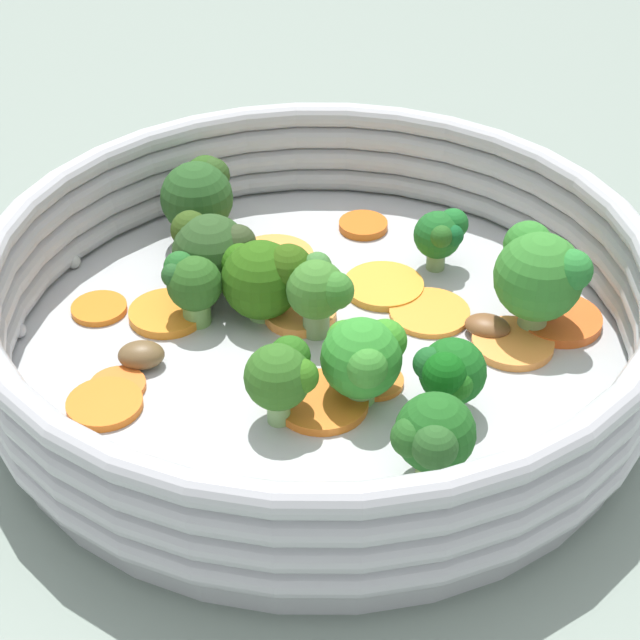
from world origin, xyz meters
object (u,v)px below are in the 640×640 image
at_px(carrot_slice_9, 275,517).
at_px(broccoli_floret_4, 363,357).
at_px(broccoli_floret_9, 213,250).
at_px(broccoli_floret_0, 450,373).
at_px(carrot_slice_0, 322,402).
at_px(carrot_slice_3, 300,313).
at_px(broccoli_floret_10, 319,290).
at_px(broccoli_floret_6, 200,192).
at_px(broccoli_floret_2, 441,234).
at_px(carrot_slice_1, 99,308).
at_px(carrot_slice_11, 429,313).
at_px(broccoli_floret_3, 433,437).
at_px(carrot_slice_4, 384,286).
at_px(broccoli_floret_7, 264,277).
at_px(carrot_slice_12, 118,386).
at_px(carrot_slice_7, 363,225).
at_px(carrot_slice_13, 375,381).
at_px(carrot_slice_8, 105,404).
at_px(mushroom_piece_1, 141,355).
at_px(carrot_slice_10, 167,313).
at_px(carrot_slice_2, 274,258).
at_px(carrot_slice_6, 559,319).
at_px(skillet, 320,353).
at_px(broccoli_floret_1, 539,274).
at_px(broccoli_floret_8, 282,375).
at_px(carrot_slice_5, 513,343).
at_px(mushroom_piece_0, 487,326).
at_px(broccoli_floret_5, 191,284).

xyz_separation_m(carrot_slice_9, broccoli_floret_4, (-0.09, -0.00, 0.02)).
bearing_deg(broccoli_floret_9, broccoli_floret_0, 76.61).
distance_m(carrot_slice_0, carrot_slice_3, 0.08).
bearing_deg(broccoli_floret_10, broccoli_floret_6, -115.14).
bearing_deg(broccoli_floret_2, carrot_slice_1, -48.90).
xyz_separation_m(carrot_slice_11, broccoli_floret_3, (0.12, 0.05, 0.03)).
height_order(carrot_slice_4, broccoli_floret_7, broccoli_floret_7).
distance_m(carrot_slice_12, broccoli_floret_7, 0.10).
xyz_separation_m(carrot_slice_3, carrot_slice_7, (-0.10, -0.01, -0.00)).
distance_m(carrot_slice_4, carrot_slice_13, 0.09).
bearing_deg(broccoli_floret_7, carrot_slice_3, 114.29).
bearing_deg(broccoli_floret_7, broccoli_floret_6, -124.46).
height_order(carrot_slice_8, broccoli_floret_3, broccoli_floret_3).
height_order(carrot_slice_13, broccoli_floret_9, broccoli_floret_9).
distance_m(carrot_slice_9, broccoli_floret_2, 0.22).
relative_size(carrot_slice_7, carrot_slice_12, 1.06).
relative_size(broccoli_floret_6, mushroom_piece_1, 2.18).
relative_size(carrot_slice_10, mushroom_piece_1, 1.75).
distance_m(carrot_slice_4, broccoli_floret_3, 0.16).
xyz_separation_m(carrot_slice_1, carrot_slice_2, (-0.09, 0.06, 0.00)).
height_order(carrot_slice_6, mushroom_piece_1, mushroom_piece_1).
relative_size(skillet, carrot_slice_4, 7.31).
xyz_separation_m(carrot_slice_9, broccoli_floret_1, (-0.19, 0.05, 0.03)).
bearing_deg(carrot_slice_1, broccoli_floret_6, 174.76).
bearing_deg(broccoli_floret_0, carrot_slice_3, -109.52).
height_order(carrot_slice_10, broccoli_floret_9, broccoli_floret_9).
bearing_deg(broccoli_floret_8, carrot_slice_7, -165.72).
height_order(broccoli_floret_4, broccoli_floret_8, broccoli_floret_4).
distance_m(carrot_slice_1, carrot_slice_10, 0.04).
height_order(carrot_slice_13, broccoli_floret_0, broccoli_floret_0).
relative_size(carrot_slice_8, mushroom_piece_1, 1.56).
height_order(carrot_slice_0, carrot_slice_13, carrot_slice_0).
height_order(carrot_slice_3, broccoli_floret_1, broccoli_floret_1).
xyz_separation_m(carrot_slice_8, broccoli_floret_8, (-0.04, 0.08, 0.03)).
bearing_deg(carrot_slice_1, carrot_slice_2, 146.41).
height_order(carrot_slice_5, carrot_slice_11, carrot_slice_5).
height_order(broccoli_floret_7, mushroom_piece_0, broccoli_floret_7).
distance_m(broccoli_floret_1, broccoli_floret_4, 0.11).
bearing_deg(broccoli_floret_1, mushroom_piece_0, -49.44).
relative_size(carrot_slice_7, broccoli_floret_10, 0.68).
bearing_deg(carrot_slice_2, broccoli_floret_1, 93.34).
relative_size(carrot_slice_9, broccoli_floret_5, 0.73).
bearing_deg(broccoli_floret_4, carrot_slice_3, -126.68).
distance_m(broccoli_floret_1, broccoli_floret_9, 0.18).
bearing_deg(carrot_slice_3, carrot_slice_0, 37.48).
height_order(carrot_slice_9, broccoli_floret_7, broccoli_floret_7).
height_order(skillet, broccoli_floret_8, broccoli_floret_8).
xyz_separation_m(carrot_slice_1, broccoli_floret_10, (-0.04, 0.12, 0.03)).
distance_m(carrot_slice_6, mushroom_piece_0, 0.04).
relative_size(carrot_slice_1, broccoli_floret_2, 0.84).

